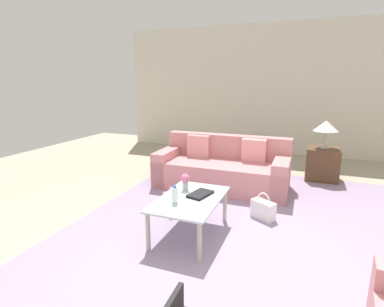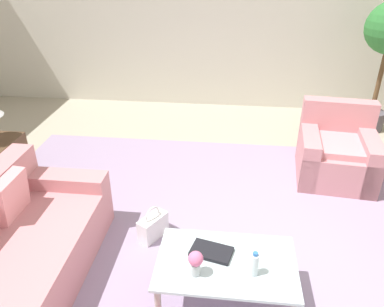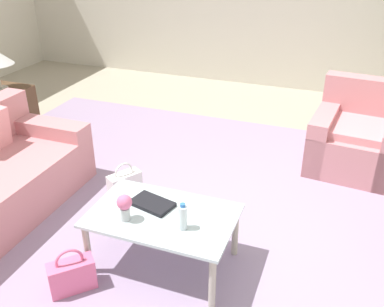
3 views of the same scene
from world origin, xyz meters
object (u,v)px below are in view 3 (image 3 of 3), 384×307
Objects in this scene: flower_vase at (125,205)px; handbag_white at (125,184)px; coffee_table_book at (152,204)px; handbag_pink at (72,275)px; side_table at (6,112)px; water_bottle at (183,217)px; coffee_table at (163,221)px; armchair at (357,139)px.

flower_vase is 0.57× the size of handbag_white.
coffee_table_book is 0.76m from handbag_pink.
side_table is at bearing 139.30° from handbag_pink.
water_bottle is at bearing 28.44° from handbag_pink.
water_bottle is 0.64× the size of coffee_table_book.
coffee_table_book is at bearing 146.31° from coffee_table.
coffee_table is at bearing -45.05° from handbag_white.
flower_vase reaches higher than coffee_table_book.
armchair is 4.16m from side_table.
water_bottle is 0.57× the size of handbag_pink.
flower_vase is 3.08m from side_table.
handbag_white is at bearing -144.91° from armchair.
armchair is 2.79× the size of handbag_pink.
flower_vase is (-1.53, -2.32, 0.28)m from armchair.
handbag_white is (-0.62, 0.66, -0.34)m from coffee_table_book.
flower_vase reaches higher than handbag_pink.
armchair is 2.79m from flower_vase.
armchair is 3.15× the size of coffee_table_book.
water_bottle is 1.00× the size of flower_vase.
handbag_pink is at bearing -136.20° from coffee_table.
water_bottle is at bearing -41.81° from handbag_white.
flower_vase is 0.57× the size of handbag_pink.
handbag_white is at bearing 147.26° from coffee_table_book.
water_bottle is at bearing -15.24° from coffee_table_book.
armchair is 2.79× the size of handbag_white.
side_table is (-3.00, 1.60, -0.26)m from water_bottle.
coffee_table is 3.34× the size of coffee_table_book.
water_bottle is at bearing -26.57° from coffee_table.
armchair is 2.54m from coffee_table_book.
coffee_table_book is 3.04m from side_table.
coffee_table is 1.81× the size of side_table.
coffee_table_book is 0.54× the size of side_table.
armchair is at bearing 35.09° from handbag_white.
coffee_table is 5.21× the size of water_bottle.
armchair is at bearing 9.29° from side_table.
coffee_table_book is 1.55× the size of flower_vase.
armchair is 2.54m from water_bottle.
flower_vase is 0.35× the size of side_table.
water_bottle is 0.38m from coffee_table_book.
side_table is 1.64× the size of handbag_pink.
handbag_pink is at bearing -40.70° from side_table.
coffee_table_book is (-1.43, -2.09, 0.17)m from armchair.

